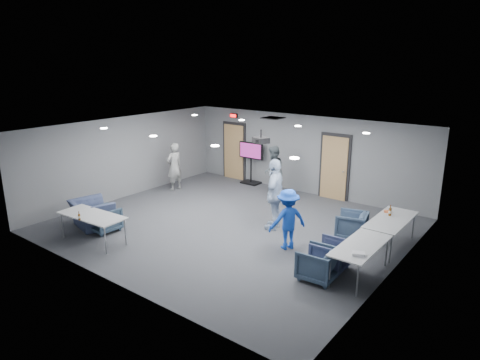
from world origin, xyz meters
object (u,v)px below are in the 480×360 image
Objects in this scene: chair_front_a at (104,219)px; bottle_right at (390,212)px; table_right_b at (361,247)px; person_b at (273,171)px; person_a at (174,167)px; chair_right_c at (318,264)px; chair_front_b at (92,214)px; person_d at (288,219)px; bottle_front at (79,217)px; table_right_a at (391,221)px; projector at (261,140)px; chair_right_b at (330,255)px; table_front_left at (92,216)px; chair_right_a at (351,225)px; person_c at (275,194)px; tv_stand at (251,160)px.

bottle_right is at bearing -145.79° from chair_front_a.
person_b is at bearing 51.72° from table_right_b.
table_right_b is at bearing 81.31° from person_a.
person_a is 2.21× the size of chair_right_c.
chair_right_c is at bearing 134.98° from table_right_b.
person_b reaches higher than chair_front_b.
bottle_right is (1.87, 1.83, 0.08)m from person_d.
chair_front_b is at bearing 135.76° from bottle_front.
table_right_a is at bearing 95.06° from person_a.
person_a is at bearing -169.30° from projector.
projector is (-2.80, 1.32, 2.06)m from chair_right_b.
chair_front_a is at bearing -81.76° from chair_right_c.
projector is (-3.45, 1.23, 1.72)m from table_right_b.
chair_right_a is at bearing 36.10° from table_front_left.
bottle_front is (-5.37, -2.70, 0.47)m from chair_right_b.
chair_front_b is (0.68, -3.85, -0.48)m from person_a.
person_c is 4.06× the size of projector.
person_d is at bearing -107.31° from chair_right_b.
person_c is 3.19m from table_right_b.
table_right_b is (1.98, -0.29, -0.07)m from person_d.
person_a reaches higher than chair_front_b.
person_c is 2.70m from chair_right_b.
person_b is at bearing 161.45° from bottle_right.
table_right_a is (7.72, -0.17, -0.16)m from person_a.
chair_front_b is 2.34× the size of projector.
chair_right_c is (7.07, -2.72, -0.50)m from person_a.
table_right_a is 6.53m from tv_stand.
person_b is 6.05× the size of bottle_right.
chair_front_a is 6.19m from tv_stand.
table_right_b is 1.15× the size of tv_stand.
person_b is 6.56m from bottle_front.
person_b is at bearing 137.14° from projector.
table_front_left is at bearing 161.92° from chair_front_b.
person_b is 2.25× the size of chair_right_a.
table_front_left reaches higher than chair_front_a.
person_d is at bearing 29.44° from table_front_left.
person_c is 4.43m from tv_stand.
chair_right_b is at bearing -103.73° from bottle_right.
chair_front_b is (-4.10, -2.98, -0.61)m from person_c.
chair_right_a is 6.86m from bottle_front.
projector is at bearing -91.48° from person_d.
person_d is 5.31× the size of bottle_right.
person_d reaches higher than table_right_b.
projector reaches higher than person_b.
chair_right_a is at bearing -143.79° from chair_front_a.
person_c reaches higher than chair_front_b.
bottle_right reaches higher than table_right_b.
chair_right_b is 6.61m from chair_front_b.
person_c reaches higher than person_d.
person_b reaches higher than chair_right_c.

